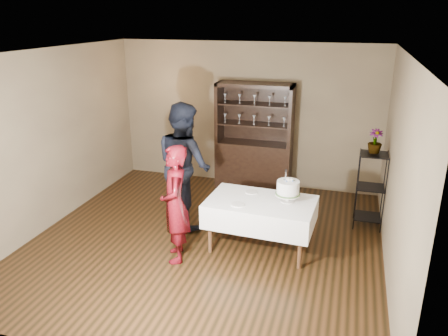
{
  "coord_description": "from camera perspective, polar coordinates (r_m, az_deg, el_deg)",
  "views": [
    {
      "loc": [
        1.88,
        -5.4,
        3.18
      ],
      "look_at": [
        0.25,
        0.1,
        1.13
      ],
      "focal_mm": 35.0,
      "sensor_mm": 36.0,
      "label": 1
    }
  ],
  "objects": [
    {
      "name": "wall_left",
      "position": [
        7.19,
        -21.8,
        3.46
      ],
      "size": [
        0.02,
        5.0,
        2.7
      ],
      "primitive_type": "cube",
      "color": "brown",
      "rests_on": "floor"
    },
    {
      "name": "plant_etagere",
      "position": [
        7.08,
        18.61,
        -2.38
      ],
      "size": [
        0.42,
        0.42,
        1.2
      ],
      "color": "black",
      "rests_on": "floor"
    },
    {
      "name": "wall_right",
      "position": [
        5.74,
        21.77,
        -0.43
      ],
      "size": [
        0.02,
        5.0,
        2.7
      ],
      "primitive_type": "cube",
      "color": "brown",
      "rests_on": "floor"
    },
    {
      "name": "floor",
      "position": [
        6.55,
        -2.39,
        -9.46
      ],
      "size": [
        5.0,
        5.0,
        0.0
      ],
      "primitive_type": "plane",
      "color": "black",
      "rests_on": "ground"
    },
    {
      "name": "potted_plant",
      "position": [
        6.9,
        19.14,
        3.32
      ],
      "size": [
        0.22,
        0.22,
        0.37
      ],
      "primitive_type": "imported",
      "rotation": [
        0.0,
        0.0,
        0.07
      ],
      "color": "#3F6530",
      "rests_on": "plant_etagere"
    },
    {
      "name": "ceiling",
      "position": [
        5.74,
        -2.79,
        14.81
      ],
      "size": [
        5.0,
        5.0,
        0.0
      ],
      "primitive_type": "plane",
      "rotation": [
        3.14,
        0.0,
        0.0
      ],
      "color": "silver",
      "rests_on": "back_wall"
    },
    {
      "name": "plate_near",
      "position": [
        5.9,
        1.83,
        -4.78
      ],
      "size": [
        0.24,
        0.24,
        0.01
      ],
      "primitive_type": "cylinder",
      "rotation": [
        0.0,
        0.0,
        0.32
      ],
      "color": "silver",
      "rests_on": "cake_table"
    },
    {
      "name": "man",
      "position": [
        6.75,
        -5.21,
        0.46
      ],
      "size": [
        1.2,
        1.17,
        1.95
      ],
      "primitive_type": "imported",
      "rotation": [
        0.0,
        0.0,
        2.45
      ],
      "color": "black",
      "rests_on": "floor"
    },
    {
      "name": "cake_table",
      "position": [
        6.12,
        4.81,
        -5.76
      ],
      "size": [
        1.52,
        0.98,
        0.74
      ],
      "rotation": [
        0.0,
        0.0,
        -0.05
      ],
      "color": "white",
      "rests_on": "floor"
    },
    {
      "name": "cake",
      "position": [
        6.0,
        8.35,
        -2.69
      ],
      "size": [
        0.34,
        0.34,
        0.47
      ],
      "rotation": [
        0.0,
        0.0,
        0.12
      ],
      "color": "silver",
      "rests_on": "cake_table"
    },
    {
      "name": "woman",
      "position": [
        5.79,
        -6.41,
        -4.71
      ],
      "size": [
        0.59,
        0.69,
        1.61
      ],
      "primitive_type": "imported",
      "rotation": [
        0.0,
        0.0,
        -1.16
      ],
      "color": "#3D050F",
      "rests_on": "floor"
    },
    {
      "name": "back_wall",
      "position": [
        8.33,
        3.06,
        6.9
      ],
      "size": [
        5.0,
        0.02,
        2.7
      ],
      "primitive_type": "cube",
      "color": "brown",
      "rests_on": "floor"
    },
    {
      "name": "plate_far",
      "position": [
        6.3,
        3.64,
        -3.16
      ],
      "size": [
        0.21,
        0.21,
        0.01
      ],
      "primitive_type": "cylinder",
      "rotation": [
        0.0,
        0.0,
        -0.18
      ],
      "color": "silver",
      "rests_on": "cake_table"
    },
    {
      "name": "china_hutch",
      "position": [
        8.23,
        3.92,
        1.78
      ],
      "size": [
        1.4,
        0.48,
        2.0
      ],
      "color": "black",
      "rests_on": "floor"
    }
  ]
}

